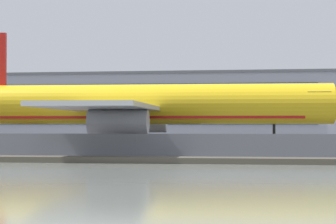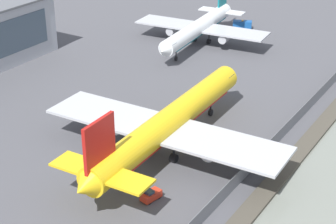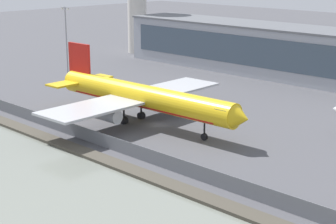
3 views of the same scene
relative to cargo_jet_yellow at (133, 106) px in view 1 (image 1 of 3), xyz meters
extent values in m
plane|color=#4C4C51|center=(3.22, 1.34, -5.49)|extent=(500.00, 500.00, 0.00)
cube|color=#474238|center=(3.22, -19.16, -5.24)|extent=(320.00, 3.00, 0.50)
cube|color=slate|center=(3.22, -14.66, -4.26)|extent=(280.00, 0.08, 2.45)
cylinder|color=slate|center=(3.22, -14.66, -4.26)|extent=(0.10, 0.10, 2.45)
cylinder|color=yellow|center=(0.74, 0.03, 0.20)|extent=(44.37, 6.30, 4.64)
cube|color=#232D3D|center=(21.07, 0.79, 0.78)|extent=(2.70, 4.04, 1.39)
cube|color=red|center=(0.74, 0.03, -1.08)|extent=(37.70, 5.12, 0.84)
cube|color=#B7BABF|center=(-1.87, 10.55, -0.38)|extent=(10.52, 21.58, 0.46)
cube|color=#B7BABF|center=(-1.07, -10.66, -0.38)|extent=(10.52, 21.58, 0.46)
cylinder|color=#B7BABF|center=(-0.48, 8.90, -1.89)|extent=(6.28, 2.78, 2.55)
cylinder|color=#B7BABF|center=(0.19, -8.91, -1.89)|extent=(6.28, 2.78, 2.55)
cylinder|color=black|center=(16.21, 0.61, -3.48)|extent=(0.33, 0.33, 2.72)
cylinder|color=black|center=(16.21, 0.61, -4.84)|extent=(1.32, 0.56, 1.30)
cylinder|color=black|center=(-2.44, 2.35, -3.48)|extent=(0.37, 0.37, 2.72)
cylinder|color=black|center=(-2.44, 2.35, -4.84)|extent=(1.53, 1.10, 1.50)
cylinder|color=black|center=(-2.26, -2.52, -3.48)|extent=(0.37, 0.37, 2.72)
cylinder|color=black|center=(-2.26, -2.52, -4.84)|extent=(1.53, 1.10, 1.50)
cube|color=red|center=(-13.28, -5.45, -4.74)|extent=(3.45, 2.20, 1.11)
cube|color=#283847|center=(-13.67, -5.37, -3.94)|extent=(1.35, 1.48, 0.50)
cylinder|color=black|center=(-14.12, -4.58, -5.14)|extent=(0.73, 0.35, 0.70)
cylinder|color=black|center=(-12.44, -6.31, -5.14)|extent=(0.73, 0.35, 0.70)
cylinder|color=black|center=(-12.18, -4.97, -5.14)|extent=(0.73, 0.35, 0.70)
cube|color=#9EA3AD|center=(-15.04, 60.19, 1.25)|extent=(87.77, 17.09, 13.48)
cube|color=#3D4C5B|center=(-15.04, 51.57, 1.92)|extent=(80.75, 0.16, 8.09)
cube|color=#5B5E63|center=(-15.04, 60.19, 8.24)|extent=(88.37, 17.69, 0.50)
camera|label=1|loc=(14.89, -74.84, -2.31)|focal=70.00mm
camera|label=2|loc=(-70.32, -44.73, 42.86)|focal=60.00mm
camera|label=3|loc=(79.41, -73.22, 26.12)|focal=60.00mm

